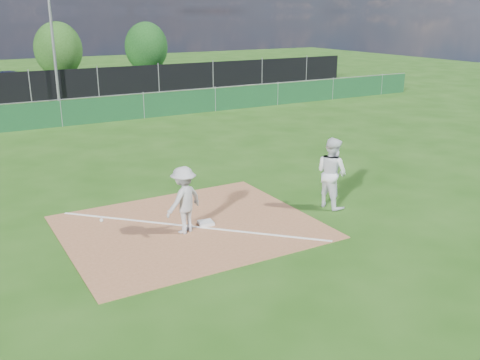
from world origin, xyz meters
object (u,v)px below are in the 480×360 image
object	(u,v)px
light_pole	(52,31)
play_at_first	(184,200)
car_right	(113,76)
runner	(332,173)
tree_mid	(58,49)
tree_right	(146,47)
first_base	(206,223)
car_mid	(17,83)

from	to	relation	value
light_pole	play_at_first	distance (m)	22.24
play_at_first	car_right	distance (m)	28.05
runner	tree_mid	world-z (taller)	tree_mid
light_pole	runner	size ratio (longest dim) A/B	4.15
tree_right	light_pole	bearing A→B (deg)	-130.81
car_right	tree_mid	world-z (taller)	tree_mid
first_base	car_mid	xyz separation A→B (m)	(-0.56, 26.02, 0.67)
runner	tree_mid	size ratio (longest dim) A/B	0.44
car_mid	car_right	xyz separation A→B (m)	(6.60, 1.05, -0.07)
play_at_first	car_right	world-z (taller)	play_at_first
car_mid	light_pole	bearing A→B (deg)	-168.90
first_base	play_at_first	xyz separation A→B (m)	(-0.65, -0.17, 0.78)
car_right	play_at_first	bearing A→B (deg)	159.15
car_right	car_mid	bearing A→B (deg)	92.00
runner	tree_right	world-z (taller)	tree_right
first_base	play_at_first	size ratio (longest dim) A/B	0.13
runner	tree_mid	bearing A→B (deg)	-7.77
first_base	play_at_first	world-z (taller)	play_at_first
car_right	light_pole	bearing A→B (deg)	129.90
light_pole	first_base	distance (m)	22.16
play_at_first	runner	bearing A→B (deg)	-4.45
runner	car_mid	world-z (taller)	runner
car_mid	car_right	world-z (taller)	car_mid
light_pole	tree_mid	xyz separation A→B (m)	(2.63, 11.51, -1.74)
light_pole	car_right	distance (m)	7.98
first_base	tree_right	bearing A→B (deg)	71.69
first_base	runner	xyz separation A→B (m)	(3.55, -0.50, 0.91)
runner	car_right	xyz separation A→B (m)	(2.50, 27.56, -0.31)
first_base	car_right	bearing A→B (deg)	77.41
runner	light_pole	bearing A→B (deg)	-1.19
play_at_first	tree_mid	world-z (taller)	tree_mid
play_at_first	runner	distance (m)	4.22
play_at_first	runner	size ratio (longest dim) A/B	1.41
play_at_first	car_mid	distance (m)	26.19
car_mid	car_right	bearing A→B (deg)	-91.15
car_right	tree_mid	size ratio (longest dim) A/B	1.02
car_right	tree_right	size ratio (longest dim) A/B	1.04
first_base	tree_mid	distance (m)	33.56
play_at_first	car_mid	xyz separation A→B (m)	(0.10, 26.19, -0.11)
light_pole	play_at_first	xyz separation A→B (m)	(-1.75, -21.94, -3.16)
light_pole	car_right	bearing A→B (deg)	46.92
light_pole	tree_right	bearing A→B (deg)	49.19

